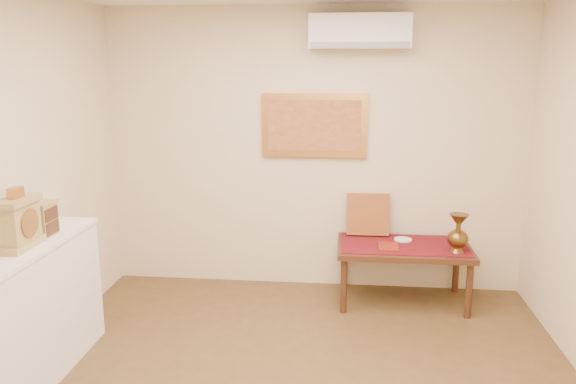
# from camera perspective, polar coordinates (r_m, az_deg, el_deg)

# --- Properties ---
(wall_back) EXTENTS (4.00, 0.02, 2.70)m
(wall_back) POSITION_cam_1_polar(r_m,az_deg,el_deg) (5.41, 2.68, 4.17)
(wall_back) COLOR beige
(wall_back) RESTS_ON ground
(table_cloth) EXTENTS (1.14, 0.59, 0.01)m
(table_cloth) POSITION_cam_1_polar(r_m,az_deg,el_deg) (5.25, 11.69, -5.28)
(table_cloth) COLOR maroon
(table_cloth) RESTS_ON low_table
(brass_urn_tall) EXTENTS (0.19, 0.19, 0.42)m
(brass_urn_tall) POSITION_cam_1_polar(r_m,az_deg,el_deg) (5.11, 16.92, -3.61)
(brass_urn_tall) COLOR brown
(brass_urn_tall) RESTS_ON table_cloth
(plate) EXTENTS (0.17, 0.17, 0.01)m
(plate) POSITION_cam_1_polar(r_m,az_deg,el_deg) (5.37, 11.61, -4.75)
(plate) COLOR white
(plate) RESTS_ON table_cloth
(menu) EXTENTS (0.19, 0.26, 0.01)m
(menu) POSITION_cam_1_polar(r_m,az_deg,el_deg) (5.15, 10.18, -5.47)
(menu) COLOR maroon
(menu) RESTS_ON table_cloth
(cushion) EXTENTS (0.40, 0.18, 0.41)m
(cushion) POSITION_cam_1_polar(r_m,az_deg,el_deg) (5.45, 8.11, -2.24)
(cushion) COLOR maroon
(cushion) RESTS_ON table_cloth
(display_ledge) EXTENTS (0.37, 2.02, 0.98)m
(display_ledge) POSITION_cam_1_polar(r_m,az_deg,el_deg) (4.10, -26.60, -12.69)
(display_ledge) COLOR white
(display_ledge) RESTS_ON floor
(mantel_clock) EXTENTS (0.17, 0.36, 0.41)m
(mantel_clock) POSITION_cam_1_polar(r_m,az_deg,el_deg) (4.07, -25.65, -2.81)
(mantel_clock) COLOR tan
(mantel_clock) RESTS_ON display_ledge
(wooden_chest) EXTENTS (0.16, 0.21, 0.24)m
(wooden_chest) POSITION_cam_1_polar(r_m,az_deg,el_deg) (4.31, -23.75, -2.51)
(wooden_chest) COLOR tan
(wooden_chest) RESTS_ON display_ledge
(low_table) EXTENTS (1.20, 0.70, 0.55)m
(low_table) POSITION_cam_1_polar(r_m,az_deg,el_deg) (5.28, 11.66, -6.00)
(low_table) COLOR #462615
(low_table) RESTS_ON floor
(painting) EXTENTS (1.00, 0.06, 0.60)m
(painting) POSITION_cam_1_polar(r_m,az_deg,el_deg) (5.35, 2.69, 6.78)
(painting) COLOR #BA7B3B
(painting) RESTS_ON wall_back
(ac_unit) EXTENTS (0.90, 0.25, 0.30)m
(ac_unit) POSITION_cam_1_polar(r_m,az_deg,el_deg) (5.22, 7.29, 15.87)
(ac_unit) COLOR white
(ac_unit) RESTS_ON wall_back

